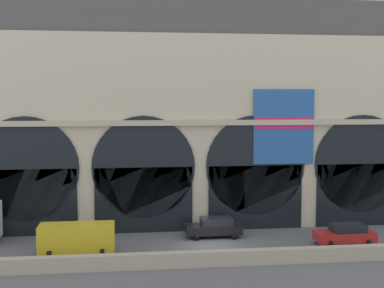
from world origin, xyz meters
The scene contains 6 objects.
ground_plane centered at (0.00, 0.00, 0.00)m, with size 200.00×200.00×0.00m, color slate.
quay_parapet_wall centered at (0.00, -4.47, 0.50)m, with size 90.00×0.70×1.00m, color #B2A891.
station_building centered at (0.03, 7.80, 9.38)m, with size 48.31×6.04×19.21m.
van_midwest centered at (-9.53, -0.88, 1.25)m, with size 5.20×2.48×2.20m.
car_center centered at (0.79, 2.73, 0.80)m, with size 4.40×2.22×1.55m.
car_mideast centered at (10.16, -0.68, 0.80)m, with size 4.40×2.22×1.55m.
Camera 1 is at (-6.17, -37.99, 10.87)m, focal length 49.83 mm.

